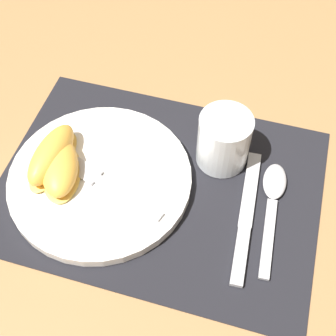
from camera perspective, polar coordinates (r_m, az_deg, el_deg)
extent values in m
plane|color=#A37547|center=(0.68, -1.05, -2.29)|extent=(3.00, 3.00, 0.00)
cube|color=black|center=(0.68, -1.06, -2.20)|extent=(0.46, 0.34, 0.00)
cylinder|color=white|center=(0.68, -8.26, -1.34)|extent=(0.26, 0.26, 0.02)
cylinder|color=silver|center=(0.68, 6.81, 3.40)|extent=(0.08, 0.08, 0.09)
cylinder|color=orange|center=(0.70, 6.56, 1.82)|extent=(0.06, 0.06, 0.02)
cube|color=#BCBCC1|center=(0.63, 8.82, -10.49)|extent=(0.02, 0.09, 0.01)
cube|color=#BCBCC1|center=(0.68, 9.96, -2.54)|extent=(0.03, 0.13, 0.01)
cube|color=#BCBCC1|center=(0.65, 12.11, -8.30)|extent=(0.02, 0.12, 0.01)
ellipsoid|color=#BCBCC1|center=(0.70, 12.88, -1.58)|extent=(0.04, 0.06, 0.01)
cube|color=#BCBCC1|center=(0.65, -4.85, -3.65)|extent=(0.11, 0.05, 0.00)
cube|color=#BCBCC1|center=(0.69, -10.78, -0.01)|extent=(0.07, 0.05, 0.00)
ellipsoid|color=#F7C656|center=(0.70, -13.77, 0.80)|extent=(0.06, 0.12, 0.01)
ellipsoid|color=#F9B242|center=(0.69, -14.04, 1.62)|extent=(0.05, 0.11, 0.04)
ellipsoid|color=#F7C656|center=(0.69, -12.80, -0.63)|extent=(0.09, 0.12, 0.01)
ellipsoid|color=#F9B242|center=(0.67, -13.02, 0.04)|extent=(0.08, 0.11, 0.04)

